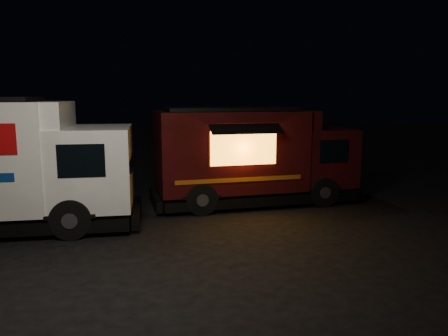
% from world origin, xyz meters
% --- Properties ---
extents(ground, '(80.00, 80.00, 0.00)m').
position_xyz_m(ground, '(0.00, 0.00, 0.00)').
color(ground, black).
rests_on(ground, ground).
extents(red_truck, '(6.82, 2.74, 3.13)m').
position_xyz_m(red_truck, '(2.90, 2.83, 1.56)').
color(red_truck, '#3B0A10').
rests_on(red_truck, ground).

